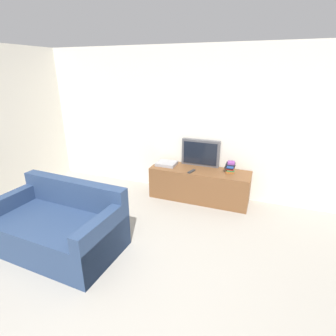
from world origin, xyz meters
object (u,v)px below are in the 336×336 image
Objects in this scene: tv_stand at (199,184)px; couch at (59,228)px; book_stack at (230,167)px; set_top_box at (167,163)px; remote_on_stand at (191,171)px; television at (201,153)px.

tv_stand is 2.40m from couch.
book_stack is 0.66× the size of set_top_box.
book_stack is 1.14m from set_top_box.
book_stack reaches higher than remote_on_stand.
television is at bearing 82.25° from remote_on_stand.
set_top_box is (0.72, 2.00, 0.31)m from couch.
tv_stand is 9.26× the size of remote_on_stand.
tv_stand is 2.54× the size of television.
book_stack is at bearing 8.60° from tv_stand.
couch reaches higher than remote_on_stand.
remote_on_stand is at bearing -158.92° from book_stack.
tv_stand is 0.64m from book_stack.
book_stack is (1.86, 2.06, 0.37)m from couch.
couch is 8.87× the size of remote_on_stand.
tv_stand is 7.55× the size of book_stack.
remote_on_stand is 0.54× the size of set_top_box.
set_top_box is at bearing -177.09° from book_stack.
tv_stand is 0.57m from television.
television reaches higher than remote_on_stand.
book_stack reaches higher than set_top_box.
couch is 2.22m from remote_on_stand.
book_stack reaches higher than tv_stand.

